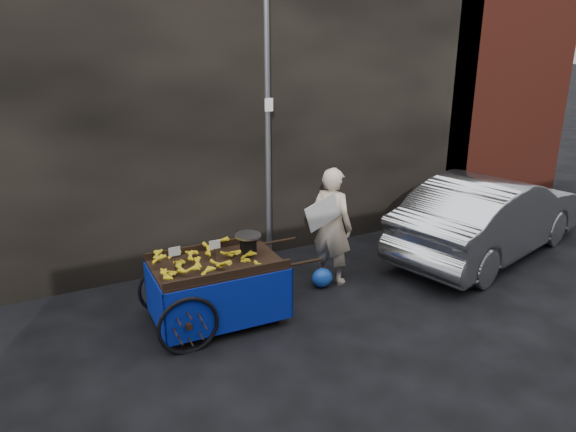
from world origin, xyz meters
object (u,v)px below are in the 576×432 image
plastic_bag (322,278)px  parked_car (490,215)px  banana_cart (213,270)px  vendor (332,226)px

plastic_bag → parked_car: 2.98m
banana_cart → vendor: (1.87, 0.35, 0.13)m
banana_cart → parked_car: size_ratio=0.55×
banana_cart → parked_car: parked_car is taller
parked_car → vendor: bearing=68.0°
vendor → parked_car: (2.72, -0.28, -0.20)m
banana_cart → plastic_bag: banana_cart is taller
banana_cart → vendor: size_ratio=1.28×
parked_car → banana_cart: bearing=74.7°
banana_cart → plastic_bag: (1.66, 0.23, -0.57)m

